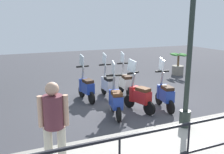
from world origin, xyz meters
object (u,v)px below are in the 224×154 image
at_px(potted_palm, 178,66).
at_px(scooter_near_2, 116,100).
at_px(scooter_far_1, 108,84).
at_px(lamp_post_near, 190,47).
at_px(scooter_far_2, 86,87).
at_px(scooter_near_0, 165,94).
at_px(pedestrian_distant, 54,121).
at_px(scooter_far_0, 125,82).
at_px(scooter_near_1, 139,96).

xyz_separation_m(potted_palm, scooter_near_2, (-3.73, 5.04, 0.04)).
bearing_deg(scooter_near_2, scooter_far_1, -2.37).
xyz_separation_m(lamp_post_near, scooter_far_2, (3.26, 1.46, -1.60)).
xyz_separation_m(potted_palm, scooter_near_0, (-3.81, 3.43, 0.04)).
xyz_separation_m(scooter_far_1, scooter_far_2, (-0.01, 0.79, 0.00)).
distance_m(potted_palm, scooter_far_1, 5.03).
distance_m(pedestrian_distant, scooter_far_2, 4.33).
bearing_deg(lamp_post_near, scooter_far_0, -0.14).
distance_m(potted_palm, scooter_near_0, 5.13).
height_order(potted_palm, scooter_far_1, scooter_far_1).
bearing_deg(scooter_far_1, scooter_near_1, -165.59).
height_order(potted_palm, scooter_near_1, scooter_near_1).
relative_size(pedestrian_distant, scooter_near_0, 1.03).
bearing_deg(scooter_far_1, lamp_post_near, -166.57).
bearing_deg(scooter_far_2, scooter_far_0, -95.48).
bearing_deg(scooter_far_0, scooter_near_1, 174.76).
height_order(scooter_near_0, scooter_near_2, same).
height_order(scooter_near_0, scooter_far_0, same).
distance_m(lamp_post_near, scooter_far_1, 3.71).
height_order(lamp_post_near, pedestrian_distant, lamp_post_near).
bearing_deg(scooter_near_0, pedestrian_distant, 130.20).
distance_m(pedestrian_distant, scooter_near_0, 4.34).
height_order(lamp_post_near, scooter_far_1, lamp_post_near).
relative_size(scooter_near_0, scooter_far_0, 1.00).
relative_size(pedestrian_distant, scooter_near_2, 1.03).
xyz_separation_m(pedestrian_distant, scooter_far_2, (3.91, -1.77, -0.60)).
height_order(pedestrian_distant, scooter_near_2, pedestrian_distant).
relative_size(scooter_far_0, scooter_far_1, 1.00).
xyz_separation_m(scooter_near_1, scooter_far_2, (1.58, 1.14, 0.00)).
bearing_deg(scooter_near_2, scooter_near_0, -80.11).
relative_size(pedestrian_distant, scooter_far_2, 1.03).
bearing_deg(scooter_near_0, scooter_near_2, 97.15).
xyz_separation_m(scooter_near_0, scooter_far_1, (1.75, 1.16, 0.00)).
height_order(scooter_near_1, scooter_near_2, same).
distance_m(scooter_near_0, scooter_far_2, 2.61).
height_order(scooter_far_0, scooter_far_2, same).
height_order(lamp_post_near, potted_palm, lamp_post_near).
xyz_separation_m(pedestrian_distant, scooter_near_2, (2.25, -2.11, -0.60)).
bearing_deg(scooter_near_0, scooter_far_0, 25.09).
bearing_deg(scooter_far_0, scooter_far_1, 96.59).
bearing_deg(scooter_near_1, scooter_near_2, 78.51).
height_order(scooter_near_0, scooter_far_1, same).
bearing_deg(lamp_post_near, scooter_near_0, -17.60).
distance_m(scooter_near_2, scooter_far_2, 1.69).
height_order(scooter_near_2, scooter_far_2, same).
xyz_separation_m(lamp_post_near, pedestrian_distant, (-0.65, 3.23, -1.00)).
bearing_deg(scooter_far_2, lamp_post_near, -162.09).
bearing_deg(scooter_near_2, scooter_far_0, -21.31).
relative_size(lamp_post_near, potted_palm, 4.11).
height_order(scooter_far_1, scooter_far_2, same).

